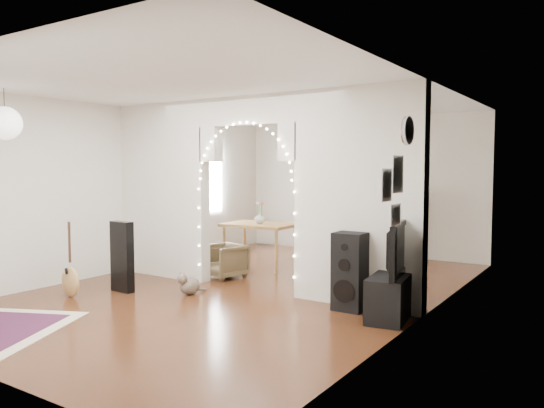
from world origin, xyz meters
The scene contains 23 objects.
floor centered at (0.00, 0.00, 0.00)m, with size 7.50×7.50×0.00m, color black.
ceiling centered at (0.00, 0.00, 2.70)m, with size 5.00×7.50×0.02m, color white.
wall_back centered at (0.00, 3.75, 1.35)m, with size 5.00×0.02×2.70m, color silver.
wall_left centered at (-2.50, 0.00, 1.35)m, with size 0.02×7.50×2.70m, color silver.
wall_right centered at (2.50, 0.00, 1.35)m, with size 0.02×7.50×2.70m, color silver.
divider_wall centered at (0.00, 0.00, 1.42)m, with size 5.00×0.20×2.70m.
fairy_lights centered at (0.00, -0.13, 1.55)m, with size 1.64×0.04×1.60m, color #FFEABF, non-canonical shape.
window centered at (-2.47, 1.80, 1.50)m, with size 0.04×1.20×1.40m, color white.
wall_clock centered at (2.48, -0.60, 2.10)m, with size 0.31×0.31×0.03m, color white.
picture_frames centered at (2.48, -1.00, 1.50)m, with size 0.02×0.50×0.70m, color white, non-canonical shape.
paper_lantern centered at (-1.90, -2.40, 2.25)m, with size 0.40×0.40×0.40m, color white.
ceiling_fan centered at (0.00, 2.00, 2.40)m, with size 1.10×1.10×0.30m, color gold, non-canonical shape.
guitar_case centered at (-1.36, -1.11, 0.49)m, with size 0.37×0.12×0.97m, color black.
acoustic_guitar centered at (-1.69, -1.70, 0.37)m, with size 0.36×0.24×0.85m.
tabby_cat centered at (-0.46, -0.74, 0.13)m, with size 0.24×0.50×0.33m.
floor_speaker centered at (1.67, -0.25, 0.47)m, with size 0.37×0.33×0.94m.
media_console centered at (2.20, -0.25, 0.25)m, with size 0.40×1.00×0.50m, color black.
tv centered at (2.20, -0.25, 0.81)m, with size 1.07×0.14×0.62m, color black.
bookcase centered at (0.57, 3.50, 0.69)m, with size 1.33×0.34×1.37m, color tan.
dining_table centered at (-0.81, 1.42, 0.68)m, with size 1.24×0.86×0.76m.
flower_vase centered at (-0.81, 1.42, 0.85)m, with size 0.18×0.18×0.19m, color silver.
dining_chair_left centered at (-0.75, 0.38, 0.26)m, with size 0.56×0.58×0.53m, color #4A3C25.
dining_chair_right centered at (0.77, 0.94, 0.24)m, with size 0.51×0.52×0.48m, color #4A3C25.
Camera 1 is at (4.35, -6.01, 1.72)m, focal length 35.00 mm.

